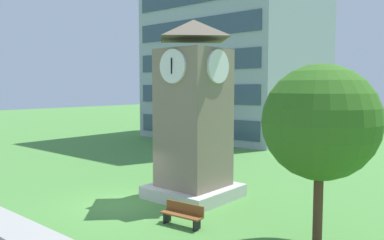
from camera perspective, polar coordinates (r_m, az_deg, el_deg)
ground_plane at (r=18.74m, az=-10.84°, el=-12.13°), size 160.00×160.00×0.00m
kerb_strip at (r=16.45m, az=-23.59°, el=-14.87°), size 120.00×1.60×0.01m
office_building at (r=45.12m, az=6.93°, el=16.25°), size 16.14×15.43×28.80m
clock_tower at (r=18.87m, az=0.23°, el=-0.10°), size 3.82×3.82×8.68m
park_bench at (r=15.63m, az=-1.41°, el=-13.74°), size 1.84×0.67×0.88m
tree_by_building at (r=13.36m, az=18.42°, el=-0.37°), size 3.84×3.84×6.22m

